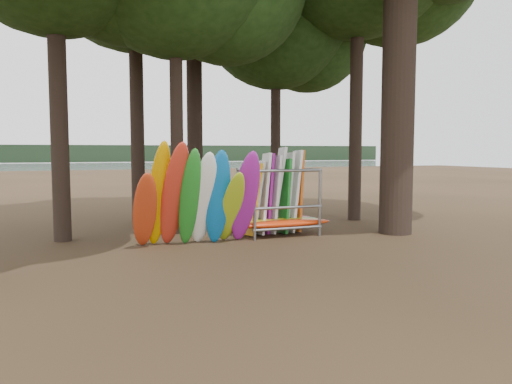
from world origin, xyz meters
name	(u,v)px	position (x,y,z in m)	size (l,w,h in m)	color
ground	(263,246)	(0.00, 0.00, 0.00)	(120.00, 120.00, 0.00)	#47331E
lake	(99,170)	(0.00, 60.00, 0.00)	(160.00, 160.00, 0.00)	gray
far_shore	(82,154)	(0.00, 110.00, 2.00)	(160.00, 4.00, 4.00)	black
oak_3	(276,14)	(3.40, 6.81, 8.45)	(7.33, 7.33, 11.66)	black
kayak_row	(197,199)	(-1.76, 0.62, 1.33)	(3.63, 1.73, 3.10)	red
storage_rack	(278,203)	(1.18, 1.61, 1.00)	(3.18, 1.53, 2.83)	slate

